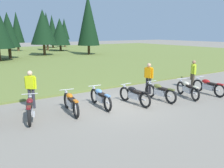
{
  "coord_description": "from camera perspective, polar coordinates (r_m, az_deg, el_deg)",
  "views": [
    {
      "loc": [
        -6.09,
        -8.62,
        3.29
      ],
      "look_at": [
        0.0,
        0.6,
        0.9
      ],
      "focal_mm": 38.75,
      "sensor_mm": 36.0,
      "label": 1
    }
  ],
  "objects": [
    {
      "name": "motorcycle_sky_blue",
      "position": [
        10.76,
        -2.77,
        -3.19
      ],
      "size": [
        0.62,
        2.1,
        0.88
      ],
      "color": "black",
      "rests_on": "ground"
    },
    {
      "name": "motorcycle_black",
      "position": [
        11.21,
        5.26,
        -2.6
      ],
      "size": [
        0.62,
        2.1,
        0.88
      ],
      "color": "black",
      "rests_on": "ground"
    },
    {
      "name": "motorcycle_red",
      "position": [
        13.9,
        21.74,
        -0.52
      ],
      "size": [
        0.62,
        2.1,
        0.88
      ],
      "color": "black",
      "rests_on": "ground"
    },
    {
      "name": "rider_with_back_turned",
      "position": [
        13.1,
        8.65,
        1.76
      ],
      "size": [
        0.32,
        0.53,
        1.67
      ],
      "color": "black",
      "rests_on": "ground"
    },
    {
      "name": "motorcycle_orange",
      "position": [
        10.13,
        -9.68,
        -4.33
      ],
      "size": [
        0.62,
        2.09,
        0.88
      ],
      "color": "black",
      "rests_on": "ground"
    },
    {
      "name": "trail_marker_post",
      "position": [
        17.84,
        18.32,
        2.59
      ],
      "size": [
        0.12,
        0.12,
        1.01
      ],
      "primitive_type": "cube",
      "color": "#47331E",
      "rests_on": "ground"
    },
    {
      "name": "grass_moorland",
      "position": [
        34.4,
        -23.2,
        5.81
      ],
      "size": [
        80.0,
        44.0,
        0.1
      ],
      "primitive_type": "cube",
      "color": "olive",
      "rests_on": "ground"
    },
    {
      "name": "rider_near_row_end",
      "position": [
        14.99,
        18.63,
        2.57
      ],
      "size": [
        0.39,
        0.46,
        1.67
      ],
      "color": "#4C4233",
      "rests_on": "ground"
    },
    {
      "name": "rider_checking_bike",
      "position": [
        11.04,
        -18.61,
        -0.69
      ],
      "size": [
        0.41,
        0.42,
        1.67
      ],
      "color": "#2D2D38",
      "rests_on": "ground"
    },
    {
      "name": "motorcycle_cream",
      "position": [
        12.93,
        17.38,
        -1.11
      ],
      "size": [
        0.89,
        2.02,
        0.88
      ],
      "color": "black",
      "rests_on": "ground"
    },
    {
      "name": "motorcycle_maroon",
      "position": [
        9.76,
        -18.78,
        -5.46
      ],
      "size": [
        0.83,
        2.04,
        0.88
      ],
      "color": "black",
      "rests_on": "ground"
    },
    {
      "name": "forest_treeline",
      "position": [
        35.65,
        -18.49,
        12.91
      ],
      "size": [
        23.69,
        24.85,
        8.49
      ],
      "color": "#47331E",
      "rests_on": "ground"
    },
    {
      "name": "ground_plane",
      "position": [
        11.06,
        1.72,
        -5.11
      ],
      "size": [
        140.0,
        140.0,
        0.0
      ],
      "primitive_type": "plane",
      "color": "gray"
    },
    {
      "name": "motorcycle_olive",
      "position": [
        12.0,
        11.22,
        -1.78
      ],
      "size": [
        0.62,
        2.1,
        0.88
      ],
      "color": "black",
      "rests_on": "ground"
    }
  ]
}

